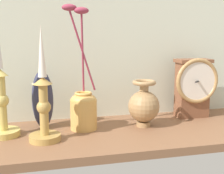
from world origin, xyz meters
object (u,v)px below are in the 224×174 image
at_px(brass_vase_bulbous, 144,105).
at_px(brass_vase_jar, 83,104).
at_px(mantel_clock, 193,86).
at_px(tall_ceramic_vase, 43,99).
at_px(candlestick_tall_left, 2,104).
at_px(candlestick_tall_center, 44,105).

xyz_separation_m(brass_vase_bulbous, brass_vase_jar, (-0.20, 0.02, 0.01)).
distance_m(mantel_clock, brass_vase_jar, 0.41).
xyz_separation_m(mantel_clock, tall_ceramic_vase, (-0.53, 0.00, -0.02)).
bearing_deg(mantel_clock, brass_vase_bulbous, -163.22).
bearing_deg(candlestick_tall_left, brass_vase_bulbous, -1.23).
relative_size(mantel_clock, brass_vase_jar, 0.56).
height_order(candlestick_tall_left, candlestick_tall_center, candlestick_tall_left).
height_order(brass_vase_jar, tall_ceramic_vase, brass_vase_jar).
bearing_deg(brass_vase_jar, brass_vase_bulbous, -5.27).
distance_m(mantel_clock, brass_vase_bulbous, 0.22).
bearing_deg(tall_ceramic_vase, mantel_clock, -0.05).
bearing_deg(candlestick_tall_center, tall_ceramic_vase, 90.12).
bearing_deg(candlestick_tall_center, candlestick_tall_left, 148.82).
relative_size(mantel_clock, candlestick_tall_left, 0.62).
bearing_deg(tall_ceramic_vase, candlestick_tall_center, -89.88).
bearing_deg(mantel_clock, brass_vase_jar, -173.63).
height_order(candlestick_tall_center, tall_ceramic_vase, candlestick_tall_center).
bearing_deg(brass_vase_jar, tall_ceramic_vase, 159.63).
xyz_separation_m(brass_vase_jar, tall_ceramic_vase, (-0.12, 0.05, 0.01)).
relative_size(mantel_clock, tall_ceramic_vase, 1.17).
distance_m(mantel_clock, candlestick_tall_center, 0.54).
bearing_deg(candlestick_tall_center, mantel_clock, 13.32).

